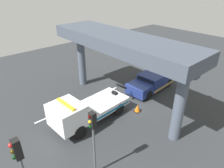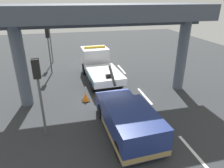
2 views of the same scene
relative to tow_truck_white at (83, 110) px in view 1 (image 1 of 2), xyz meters
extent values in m
cube|color=#2D3033|center=(-4.42, -0.04, -1.25)|extent=(60.00, 40.00, 0.10)
cube|color=silver|center=(-10.42, -2.55, -1.20)|extent=(2.60, 0.16, 0.01)
cube|color=silver|center=(-4.42, -2.55, -1.20)|extent=(2.60, 0.16, 0.01)
cube|color=silver|center=(1.58, -2.55, -1.20)|extent=(2.60, 0.16, 0.01)
cube|color=white|center=(-1.93, -0.10, -0.28)|extent=(3.96, 2.60, 0.55)
cube|color=white|center=(1.40, 0.07, 0.27)|extent=(2.17, 2.41, 1.65)
cube|color=black|center=(2.01, 0.11, 0.64)|extent=(0.18, 2.21, 0.66)
cube|color=#196B9E|center=(-1.99, 1.10, -0.36)|extent=(3.64, 0.21, 0.20)
cylinder|color=black|center=(-4.11, -0.22, 0.46)|extent=(1.42, 0.25, 1.07)
cylinder|color=black|center=(-3.31, -0.18, 0.12)|extent=(0.38, 0.47, 0.36)
cube|color=yellow|center=(1.40, 0.07, 1.18)|extent=(0.34, 1.93, 0.16)
cylinder|color=black|center=(1.14, 1.10, -0.70)|extent=(1.02, 0.37, 1.00)
cylinder|color=black|center=(1.25, -0.98, -0.70)|extent=(1.02, 0.37, 1.00)
cylinder|color=black|center=(-2.75, 0.89, -0.70)|extent=(1.02, 0.37, 1.00)
cylinder|color=black|center=(-2.64, -1.18, -0.70)|extent=(1.02, 0.37, 1.00)
cube|color=navy|center=(-8.84, -0.08, -0.30)|extent=(3.57, 2.38, 1.35)
cube|color=navy|center=(-6.25, 0.06, -0.50)|extent=(1.84, 2.20, 0.95)
cube|color=black|center=(-7.10, 0.02, 0.00)|extent=(0.16, 1.94, 0.59)
cube|color=#9E8451|center=(-8.84, -0.08, -0.79)|extent=(3.59, 2.40, 0.28)
cylinder|color=black|center=(-6.45, 1.01, -0.78)|extent=(0.85, 0.32, 0.84)
cylinder|color=black|center=(-6.35, -0.91, -0.78)|extent=(0.85, 0.32, 0.84)
cylinder|color=black|center=(-9.84, 0.83, -0.78)|extent=(0.85, 0.32, 0.84)
cylinder|color=black|center=(-9.74, -1.09, -0.78)|extent=(0.85, 0.32, 0.84)
cylinder|color=#4C5666|center=(-3.74, 5.45, 1.40)|extent=(0.74, 0.74, 5.20)
cylinder|color=#4C5666|center=(-3.74, -5.53, 1.40)|extent=(0.74, 0.74, 5.20)
cube|color=#414956|center=(-3.74, -0.04, 4.47)|extent=(3.60, 12.98, 0.95)
cube|color=#353C47|center=(-3.74, -0.04, 3.81)|extent=(0.50, 12.58, 0.36)
cylinder|color=#515456|center=(-7.42, 4.07, 0.37)|extent=(0.12, 0.12, 3.15)
cube|color=black|center=(-7.42, 4.07, 2.40)|extent=(0.28, 0.32, 0.90)
sphere|color=#360605|center=(-7.26, 4.07, 2.70)|extent=(0.18, 0.18, 0.18)
sphere|color=#3A2D06|center=(-7.26, 4.07, 2.40)|extent=(0.18, 0.18, 0.18)
sphere|color=green|center=(-7.26, 4.07, 2.10)|extent=(0.18, 0.18, 0.18)
cylinder|color=#515456|center=(2.08, 4.07, 0.43)|extent=(0.12, 0.12, 3.27)
cube|color=black|center=(2.08, 4.07, 2.51)|extent=(0.28, 0.32, 0.90)
sphere|color=#360605|center=(2.24, 4.07, 2.81)|extent=(0.18, 0.18, 0.18)
sphere|color=gold|center=(2.24, 4.07, 2.51)|extent=(0.18, 0.18, 0.18)
sphere|color=black|center=(2.24, 4.07, 2.21)|extent=(0.18, 0.18, 0.18)
cube|color=black|center=(5.58, 4.07, 3.00)|extent=(0.28, 0.32, 0.90)
sphere|color=red|center=(5.74, 4.07, 3.30)|extent=(0.18, 0.18, 0.18)
sphere|color=#3A2D06|center=(5.74, 4.07, 3.00)|extent=(0.18, 0.18, 0.18)
sphere|color=black|center=(5.74, 4.07, 2.70)|extent=(0.18, 0.18, 0.18)
cone|color=orange|center=(-4.20, 1.66, -0.89)|extent=(0.48, 0.48, 0.63)
cube|color=black|center=(-4.20, 1.66, -1.19)|extent=(0.53, 0.53, 0.03)
camera|label=1|loc=(6.62, 10.52, 8.63)|focal=32.17mm
camera|label=2|loc=(-16.48, 2.78, 5.34)|focal=32.40mm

